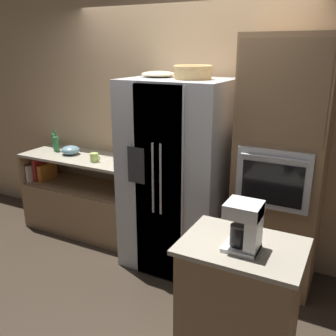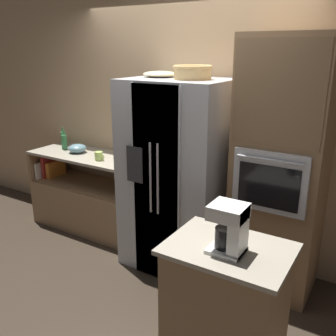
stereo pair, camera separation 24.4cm
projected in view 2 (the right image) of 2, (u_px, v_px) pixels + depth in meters
ground_plane at (166, 257)px, 3.91m from camera, size 20.00×20.00×0.00m
wall_back at (189, 117)px, 3.85m from camera, size 12.00×0.06×2.80m
counter_left at (91, 201)px, 4.49m from camera, size 1.45×0.59×0.91m
refrigerator at (178, 176)px, 3.59m from camera, size 0.95×0.83×1.82m
wall_oven at (280, 170)px, 3.15m from camera, size 0.72×0.64×2.20m
island_counter at (225, 307)px, 2.46m from camera, size 0.77×0.58×0.90m
wicker_basket at (193, 72)px, 3.21m from camera, size 0.34×0.34×0.12m
fruit_bowl at (160, 74)px, 3.47m from camera, size 0.32×0.32×0.06m
bottle_tall at (63, 138)px, 4.64m from camera, size 0.06×0.06×0.24m
bottle_short at (64, 141)px, 4.50m from camera, size 0.07×0.07×0.24m
mug at (99, 156)px, 4.07m from camera, size 0.12×0.09×0.09m
mixing_bowl at (77, 148)px, 4.37m from camera, size 0.21×0.21×0.10m
coffee_maker at (231, 227)px, 2.21m from camera, size 0.21×0.20×0.31m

